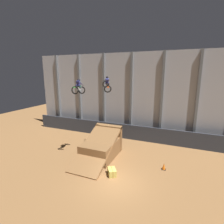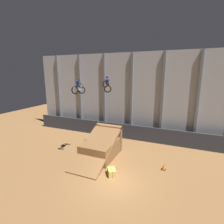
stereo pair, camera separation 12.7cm
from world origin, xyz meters
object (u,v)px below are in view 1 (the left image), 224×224
(rider_bike_left_air, at_px, (78,88))
(traffic_cone_near_ramp, at_px, (164,166))
(dirt_ramp, at_px, (102,146))
(hay_bale_trackside, at_px, (112,172))
(rider_bike_right_air, at_px, (107,84))

(rider_bike_left_air, relative_size, traffic_cone_near_ramp, 3.07)
(dirt_ramp, xyz_separation_m, traffic_cone_near_ramp, (6.14, -0.38, -0.67))
(traffic_cone_near_ramp, distance_m, hay_bale_trackside, 4.60)
(dirt_ramp, bearing_deg, traffic_cone_near_ramp, -3.51)
(traffic_cone_near_ramp, bearing_deg, rider_bike_right_air, 164.46)
(hay_bale_trackside, bearing_deg, rider_bike_left_air, 154.05)
(dirt_ramp, relative_size, rider_bike_left_air, 3.41)
(rider_bike_right_air, bearing_deg, traffic_cone_near_ramp, -47.85)
(traffic_cone_near_ramp, xyz_separation_m, hay_bale_trackside, (-3.84, -2.52, -0.00))
(dirt_ramp, xyz_separation_m, hay_bale_trackside, (2.30, -2.90, -0.67))
(rider_bike_left_air, height_order, rider_bike_right_air, rider_bike_right_air)
(rider_bike_left_air, relative_size, hay_bale_trackside, 1.65)
(rider_bike_left_air, xyz_separation_m, traffic_cone_near_ramp, (8.09, 0.46, -6.59))
(rider_bike_left_air, distance_m, traffic_cone_near_ramp, 10.44)
(dirt_ramp, height_order, traffic_cone_near_ramp, dirt_ramp)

